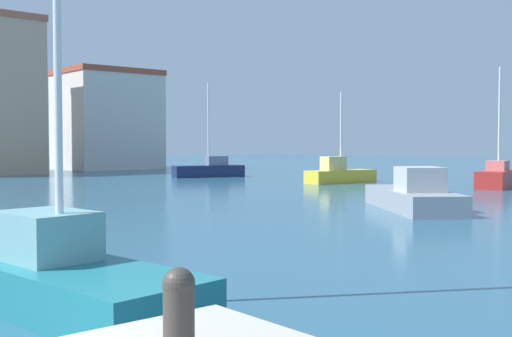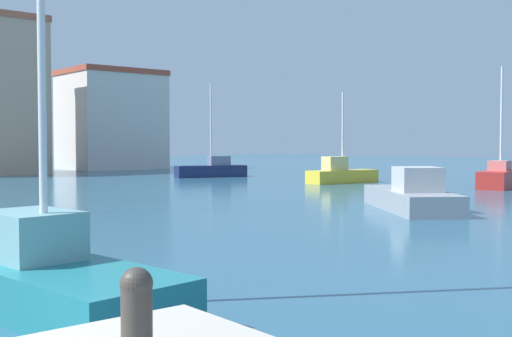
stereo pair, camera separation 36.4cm
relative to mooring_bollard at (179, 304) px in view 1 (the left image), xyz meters
The scene contains 8 objects.
water 25.83m from the mooring_bollard, 59.22° to the left, with size 160.00×160.00×0.00m, color #285670.
mooring_bollard is the anchor object (origin of this frame).
sailboat_navy_distant_east 41.78m from the mooring_bollard, 53.48° to the left, with size 5.33×2.87×6.82m.
motorboat_grey_mid_harbor 20.17m from the mooring_bollard, 30.98° to the left, with size 5.22×6.17×1.64m.
sailboat_yellow_inner_mooring 35.50m from the mooring_bollard, 40.28° to the left, with size 4.89×1.98×5.64m.
sailboat_teal_distant_north 5.69m from the mooring_bollard, 75.59° to the left, with size 2.48×5.53×8.91m.
sailboat_red_behind_lamppost 34.23m from the mooring_bollard, 25.15° to the left, with size 5.37×2.95×6.74m.
harbor_office 57.43m from the mooring_bollard, 63.23° to the left, with size 8.43×7.58×9.27m.
Camera 1 is at (-0.76, -6.05, 2.54)m, focal length 44.82 mm.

